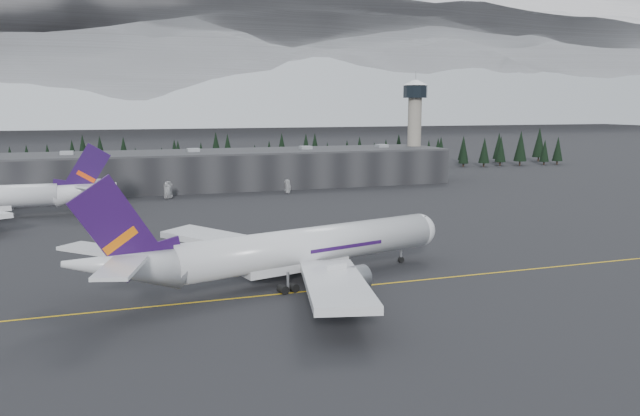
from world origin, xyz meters
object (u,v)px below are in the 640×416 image
object	(u,v)px
control_tower	(415,118)
gse_vehicle_b	(288,191)
terminal	(223,169)
gse_vehicle_a	(168,196)
jet_main	(281,251)

from	to	relation	value
control_tower	gse_vehicle_b	size ratio (longest dim) A/B	8.28
terminal	gse_vehicle_a	bearing A→B (deg)	-133.45
jet_main	control_tower	bearing A→B (deg)	40.59
gse_vehicle_b	gse_vehicle_a	bearing A→B (deg)	-116.23
gse_vehicle_b	control_tower	bearing A→B (deg)	87.23
gse_vehicle_a	gse_vehicle_b	xyz separation A→B (m)	(38.00, -0.03, 0.02)
jet_main	gse_vehicle_a	world-z (taller)	jet_main
control_tower	gse_vehicle_a	distance (m)	101.64
gse_vehicle_a	gse_vehicle_b	world-z (taller)	gse_vehicle_b
gse_vehicle_b	terminal	bearing A→B (deg)	-168.35
control_tower	jet_main	size ratio (longest dim) A/B	0.59
gse_vehicle_a	control_tower	bearing A→B (deg)	-17.20
control_tower	gse_vehicle_a	world-z (taller)	control_tower
jet_main	gse_vehicle_a	xyz separation A→B (m)	(-8.60, 99.88, -4.64)
control_tower	jet_main	world-z (taller)	control_tower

